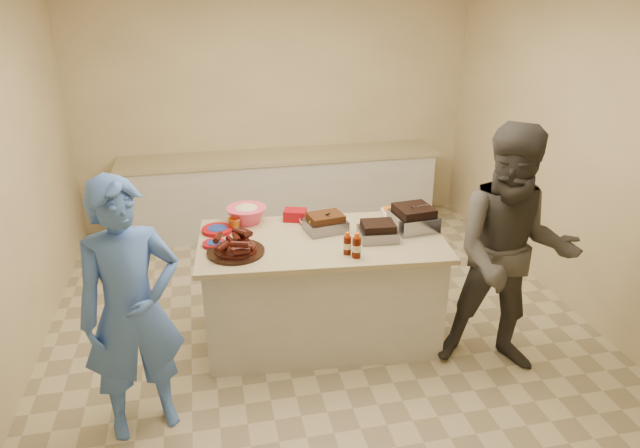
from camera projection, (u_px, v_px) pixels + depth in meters
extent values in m
cube|color=#47230F|center=(326.00, 231.00, 4.50)|extent=(0.34, 0.28, 0.09)
cube|color=black|center=(378.00, 239.00, 4.36)|extent=(0.31, 0.26, 0.09)
cube|color=gray|center=(413.00, 228.00, 4.55)|extent=(0.35, 0.35, 0.13)
cylinder|color=silver|center=(323.00, 227.00, 4.56)|extent=(0.29, 0.29, 0.05)
cube|color=orange|center=(401.00, 218.00, 4.74)|extent=(0.33, 0.26, 0.08)
cylinder|color=#440E02|center=(356.00, 257.00, 4.07)|extent=(0.07, 0.07, 0.19)
cylinder|color=#440E02|center=(347.00, 254.00, 4.12)|extent=(0.06, 0.06, 0.17)
cylinder|color=#DEAD00|center=(310.00, 233.00, 4.46)|extent=(0.05, 0.05, 0.12)
imported|color=silver|center=(308.00, 224.00, 4.63)|extent=(0.14, 0.05, 0.14)
cylinder|color=maroon|center=(218.00, 232.00, 4.49)|extent=(0.26, 0.26, 0.03)
cylinder|color=maroon|center=(214.00, 245.00, 4.25)|extent=(0.19, 0.19, 0.02)
imported|color=#A64A09|center=(235.00, 229.00, 4.53)|extent=(0.11, 0.10, 0.10)
cube|color=maroon|center=(295.00, 220.00, 4.71)|extent=(0.21, 0.18, 0.09)
imported|color=#4774D4|center=(149.00, 422.00, 3.79)|extent=(1.08, 1.82, 0.41)
imported|color=#46443E|center=(495.00, 363.00, 4.38)|extent=(1.53, 2.06, 0.70)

